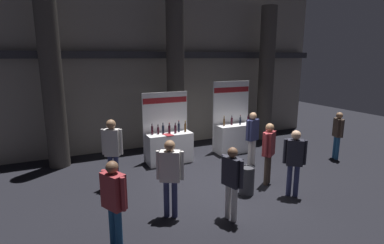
# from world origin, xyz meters

# --- Properties ---
(ground_plane) EXTENTS (26.66, 26.66, 0.00)m
(ground_plane) POSITION_xyz_m (0.00, 0.00, 0.00)
(ground_plane) COLOR black
(hall_colonnade) EXTENTS (13.33, 1.40, 6.29)m
(hall_colonnade) POSITION_xyz_m (0.00, 4.13, 3.04)
(hall_colonnade) COLOR gray
(hall_colonnade) RESTS_ON ground_plane
(exhibitor_booth_0) EXTENTS (1.54, 0.73, 2.27)m
(exhibitor_booth_0) POSITION_xyz_m (-0.70, 2.27, 0.59)
(exhibitor_booth_0) COLOR white
(exhibitor_booth_0) RESTS_ON ground_plane
(exhibitor_booth_1) EXTENTS (1.48, 0.66, 2.54)m
(exhibitor_booth_1) POSITION_xyz_m (1.85, 2.33, 0.63)
(exhibitor_booth_1) COLOR white
(exhibitor_booth_1) RESTS_ON ground_plane
(trash_bin) EXTENTS (0.38, 0.38, 0.71)m
(trash_bin) POSITION_xyz_m (0.24, -0.77, 0.35)
(trash_bin) COLOR #38383D
(trash_bin) RESTS_ON ground_plane
(visitor_0) EXTENTS (0.49, 0.42, 1.69)m
(visitor_0) POSITION_xyz_m (1.12, -0.48, 1.01)
(visitor_0) COLOR #47382D
(visitor_0) RESTS_ON ground_plane
(visitor_1) EXTENTS (0.30, 0.57, 1.60)m
(visitor_1) POSITION_xyz_m (-0.77, -1.65, 0.94)
(visitor_1) COLOR silver
(visitor_1) RESTS_ON ground_plane
(visitor_2) EXTENTS (0.45, 0.41, 1.68)m
(visitor_2) POSITION_xyz_m (1.21, -1.33, 1.00)
(visitor_2) COLOR navy
(visitor_2) RESTS_ON ground_plane
(visitor_3) EXTENTS (0.50, 0.36, 1.84)m
(visitor_3) POSITION_xyz_m (-2.72, 1.00, 1.10)
(visitor_3) COLOR navy
(visitor_3) RESTS_ON ground_plane
(visitor_4) EXTENTS (0.32, 0.47, 1.61)m
(visitor_4) POSITION_xyz_m (4.55, 0.21, 0.93)
(visitor_4) COLOR navy
(visitor_4) RESTS_ON ground_plane
(visitor_5) EXTENTS (0.41, 0.55, 1.66)m
(visitor_5) POSITION_xyz_m (-3.17, -1.64, 1.00)
(visitor_5) COLOR navy
(visitor_5) RESTS_ON ground_plane
(visitor_6) EXTENTS (0.52, 0.40, 1.72)m
(visitor_6) POSITION_xyz_m (-1.89, -1.01, 1.03)
(visitor_6) COLOR navy
(visitor_6) RESTS_ON ground_plane
(visitor_7) EXTENTS (0.54, 0.30, 1.72)m
(visitor_7) POSITION_xyz_m (1.58, 0.89, 1.02)
(visitor_7) COLOR silver
(visitor_7) RESTS_ON ground_plane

